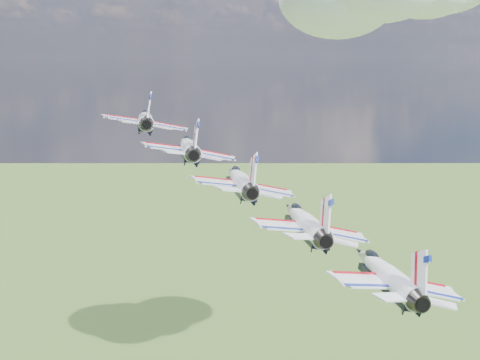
% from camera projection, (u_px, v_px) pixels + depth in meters
% --- Properties ---
extents(jet_0, '(17.37, 20.46, 7.18)m').
position_uv_depth(jet_0, '(145.00, 119.00, 97.98)').
color(jet_0, white).
extents(jet_1, '(17.37, 20.46, 7.18)m').
position_uv_depth(jet_1, '(188.00, 147.00, 89.49)').
color(jet_1, white).
extents(jet_2, '(17.37, 20.46, 7.18)m').
position_uv_depth(jet_2, '(240.00, 180.00, 81.00)').
color(jet_2, white).
extents(jet_3, '(17.37, 20.46, 7.18)m').
position_uv_depth(jet_3, '(304.00, 221.00, 72.51)').
color(jet_3, white).
extents(jet_4, '(17.37, 20.46, 7.18)m').
position_uv_depth(jet_4, '(385.00, 273.00, 64.02)').
color(jet_4, white).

